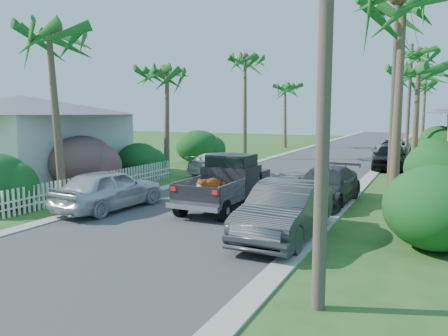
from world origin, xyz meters
The scene contains 31 objects.
ground centered at (0.00, 0.00, 0.00)m, with size 120.00×120.00×0.00m, color #28541F.
road centered at (0.00, 25.00, 0.01)m, with size 8.00×100.00×0.02m, color #38383A.
curb_left centered at (-4.30, 25.00, 0.03)m, with size 0.60×100.00×0.06m, color #A5A39E.
curb_right centered at (4.30, 25.00, 0.03)m, with size 0.60×100.00×0.06m, color #A5A39E.
pickup_truck centered at (0.27, 5.43, 1.01)m, with size 1.98×5.12×2.06m.
parked_car_rn centered at (3.60, 2.24, 0.82)m, with size 1.74×5.00×1.65m, color #34383A.
parked_car_rm centered at (3.60, 7.63, 0.74)m, with size 2.06×5.07×1.47m, color #2E3134.
parked_car_rf centered at (5.00, 20.18, 0.82)m, with size 1.94×4.83×1.64m, color black.
parked_car_rd centered at (4.45, 28.63, 0.74)m, with size 2.45×5.32×1.48m, color #B3B7BB.
parked_car_ln centered at (-3.60, 2.97, 0.79)m, with size 1.87×4.64×1.58m, color silver.
parked_car_lf centered at (-4.08, 13.23, 0.65)m, with size 1.81×4.46×1.30m, color silver.
palm_l_a centered at (-6.20, 3.00, 6.93)m, with size 4.40×4.40×8.20m.
palm_l_b centered at (-6.80, 12.00, 6.15)m, with size 4.40×4.40×7.40m.
palm_l_c centered at (-6.00, 22.00, 7.91)m, with size 4.40×4.40×9.20m.
palm_l_d centered at (-6.50, 34.00, 6.44)m, with size 4.40×4.40×7.70m.
palm_r_b centered at (6.60, 15.00, 5.95)m, with size 4.40×4.40×7.20m.
palm_r_c centered at (6.20, 26.00, 8.11)m, with size 4.40×4.40×9.40m.
palm_r_d centered at (6.50, 40.00, 6.74)m, with size 4.40×4.40×8.00m.
shrub_l_b centered at (-7.80, 6.00, 1.30)m, with size 3.00×3.30×2.60m, color #9F1659.
shrub_l_c centered at (-7.40, 10.00, 1.00)m, with size 2.40×2.64×2.00m, color #154C1E.
shrub_l_d centered at (-8.00, 18.00, 1.20)m, with size 3.20×3.52×2.40m, color #154C1E.
shrub_r_a centered at (7.60, 3.00, 1.15)m, with size 2.80×3.08×2.30m, color #154C1E.
shrub_r_b centered at (7.80, 11.00, 1.25)m, with size 3.00×3.30×2.50m, color #154C1E.
shrub_r_c centered at (7.50, 20.00, 1.05)m, with size 2.60×2.86×2.10m, color #154C1E.
shrub_r_d centered at (8.00, 30.00, 1.30)m, with size 3.20×3.52×2.60m, color #154C1E.
picket_fence centered at (-6.00, 5.50, 0.50)m, with size 0.10×11.00×1.00m, color white.
house_left centered at (-13.00, 7.00, 2.12)m, with size 9.00×8.00×4.60m.
utility_pole_a centered at (5.60, -2.00, 4.60)m, with size 1.60×0.26×9.00m.
utility_pole_b centered at (5.60, 13.00, 4.60)m, with size 1.60×0.26×9.00m.
utility_pole_c centered at (5.60, 28.00, 4.60)m, with size 1.60×0.26×9.00m.
utility_pole_d centered at (5.60, 43.00, 4.60)m, with size 1.60×0.26×9.00m.
Camera 1 is at (7.39, -9.92, 3.73)m, focal length 35.00 mm.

